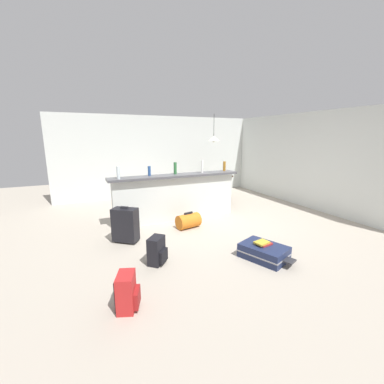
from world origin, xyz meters
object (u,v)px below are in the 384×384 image
object	(u,v)px
dining_chair_near_partition	(219,186)
suitcase_upright_black	(125,225)
backpack_red	(127,292)
bottle_green	(175,168)
suitcase_flat_navy	(264,252)
bottle_white	(202,167)
dining_table	(210,178)
pendant_lamp	(214,138)
book_stack	(263,243)
duffel_bag_orange	(188,221)
bottle_blue	(149,171)
backpack_black	(157,251)
bottle_amber	(224,166)
bottle_clear	(118,173)

from	to	relation	value
dining_chair_near_partition	suitcase_upright_black	xyz separation A→B (m)	(-2.85, -1.55, -0.19)
suitcase_upright_black	backpack_red	bearing A→B (deg)	-99.71
bottle_green	suitcase_flat_navy	world-z (taller)	bottle_green
bottle_white	suitcase_flat_navy	xyz separation A→B (m)	(-0.07, -2.31, -1.09)
dining_table	pendant_lamp	world-z (taller)	pendant_lamp
book_stack	duffel_bag_orange	bearing A→B (deg)	107.44
bottle_blue	backpack_red	size ratio (longest dim) A/B	0.49
backpack_red	backpack_black	world-z (taller)	same
book_stack	dining_table	bearing A→B (deg)	73.73
bottle_amber	dining_table	size ratio (longest dim) A/B	0.21
backpack_red	pendant_lamp	bearing A→B (deg)	50.03
bottle_clear	bottle_white	distance (m)	1.90
dining_table	dining_chair_near_partition	bearing A→B (deg)	-96.55
bottle_green	suitcase_upright_black	world-z (taller)	bottle_green
suitcase_flat_navy	duffel_bag_orange	size ratio (longest dim) A/B	1.70
duffel_bag_orange	book_stack	bearing A→B (deg)	-72.56
bottle_blue	book_stack	world-z (taller)	bottle_blue
bottle_white	pendant_lamp	world-z (taller)	pendant_lamp
bottle_green	dining_chair_near_partition	xyz separation A→B (m)	(1.56, 0.72, -0.67)
duffel_bag_orange	book_stack	world-z (taller)	duffel_bag_orange
bottle_blue	bottle_green	xyz separation A→B (m)	(0.58, -0.03, 0.03)
backpack_red	suitcase_upright_black	world-z (taller)	suitcase_upright_black
dining_chair_near_partition	suitcase_flat_navy	world-z (taller)	dining_chair_near_partition
bottle_blue	pendant_lamp	size ratio (longest dim) A/B	0.26
bottle_clear	suitcase_upright_black	xyz separation A→B (m)	(-0.03, -0.67, -0.85)
dining_table	dining_chair_near_partition	distance (m)	0.62
bottle_amber	suitcase_upright_black	bearing A→B (deg)	-161.92
dining_chair_near_partition	book_stack	bearing A→B (deg)	-108.08
bottle_clear	book_stack	distance (m)	2.99
dining_chair_near_partition	duffel_bag_orange	xyz separation A→B (m)	(-1.53, -1.37, -0.36)
bottle_blue	book_stack	xyz separation A→B (m)	(1.15, -2.37, -0.91)
dining_chair_near_partition	backpack_black	distance (m)	3.63
bottle_amber	suitcase_upright_black	xyz separation A→B (m)	(-2.58, -0.84, -0.84)
bottle_clear	dining_table	world-z (taller)	bottle_clear
suitcase_upright_black	book_stack	xyz separation A→B (m)	(1.85, -1.51, -0.08)
bottle_clear	duffel_bag_orange	size ratio (longest dim) A/B	0.48
bottle_white	bottle_amber	bearing A→B (deg)	7.13
dining_chair_near_partition	backpack_black	xyz separation A→B (m)	(-2.57, -2.55, -0.31)
bottle_clear	duffel_bag_orange	bearing A→B (deg)	-20.77
bottle_green	duffel_bag_orange	bearing A→B (deg)	-87.26
bottle_white	suitcase_upright_black	world-z (taller)	bottle_white
pendant_lamp	backpack_black	bearing A→B (deg)	-131.17
dining_chair_near_partition	backpack_red	distance (m)	4.65
bottle_clear	bottle_green	size ratio (longest dim) A/B	0.96
bottle_white	backpack_black	bearing A→B (deg)	-133.12
dining_chair_near_partition	dining_table	bearing A→B (deg)	83.45
bottle_blue	bottle_amber	distance (m)	1.87
bottle_blue	dining_chair_near_partition	world-z (taller)	bottle_blue
bottle_green	dining_table	bearing A→B (deg)	39.00
bottle_green	suitcase_upright_black	bearing A→B (deg)	-147.23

